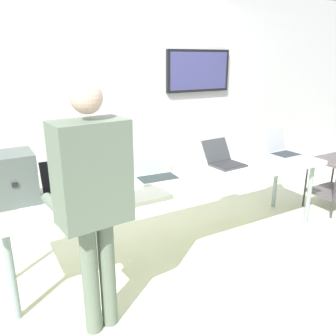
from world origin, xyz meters
TOP-DOWN VIEW (x-y plane):
  - ground at (0.00, 0.00)m, footprint 8.00×8.00m
  - back_wall at (0.02, 1.13)m, footprint 8.00×0.11m
  - workbench at (0.00, 0.00)m, footprint 3.29×0.70m
  - equipment_box at (-1.43, 0.14)m, footprint 0.33×0.35m
  - laptop_station_0 at (-1.04, 0.09)m, footprint 0.37×0.38m
  - laptop_station_1 at (-0.23, 0.09)m, footprint 0.39×0.32m
  - laptop_station_2 at (0.58, 0.11)m, footprint 0.35×0.40m
  - laptop_station_3 at (1.41, 0.10)m, footprint 0.32×0.35m
  - person at (-1.04, -0.62)m, footprint 0.47×0.62m
  - paper_sheet at (-1.36, -0.17)m, footprint 0.26×0.33m
  - storage_cart at (2.15, -0.13)m, footprint 0.56×0.44m

SIDE VIEW (x-z plane):
  - ground at x=0.00m, z-range -0.04..0.00m
  - storage_cart at x=2.15m, z-range 0.10..0.74m
  - workbench at x=0.00m, z-range 0.33..1.07m
  - paper_sheet at x=-1.36m, z-range 0.74..0.75m
  - laptop_station_2 at x=0.58m, z-range 0.68..0.92m
  - laptop_station_0 at x=-1.04m, z-range 0.68..0.93m
  - laptop_station_1 at x=-0.23m, z-range 0.68..0.93m
  - laptop_station_3 at x=1.41m, z-range 0.67..0.94m
  - equipment_box at x=-1.43m, z-range 0.74..1.13m
  - person at x=-1.04m, z-range 0.18..1.86m
  - back_wall at x=0.02m, z-range 0.01..2.63m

